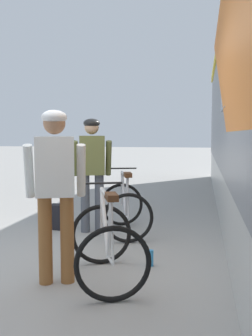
# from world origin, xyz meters

# --- Properties ---
(ground_plane) EXTENTS (80.00, 80.00, 0.00)m
(ground_plane) POSITION_xyz_m (0.00, 0.00, 0.00)
(ground_plane) COLOR #A09E99
(cyclist_near_in_white) EXTENTS (0.66, 0.45, 1.76)m
(cyclist_near_in_white) POSITION_xyz_m (0.01, -0.34, 1.05)
(cyclist_near_in_white) COLOR #935B2D
(cyclist_near_in_white) RESTS_ON ground
(cyclist_far_in_olive) EXTENTS (0.66, 0.45, 1.76)m
(cyclist_far_in_olive) POSITION_xyz_m (-0.22, 1.67, 1.05)
(cyclist_far_in_olive) COLOR #4C515B
(cyclist_far_in_olive) RESTS_ON ground
(bicycle_near_white) EXTENTS (1.05, 1.25, 0.99)m
(bicycle_near_white) POSITION_xyz_m (0.50, -0.20, 0.40)
(bicycle_near_white) COLOR black
(bicycle_near_white) RESTS_ON ground
(bicycle_far_silver) EXTENTS (1.00, 1.23, 0.99)m
(bicycle_far_silver) POSITION_xyz_m (0.30, 1.66, 0.40)
(bicycle_far_silver) COLOR black
(bicycle_far_silver) RESTS_ON ground
(backpack_on_platform) EXTENTS (0.30, 0.21, 0.40)m
(backpack_on_platform) POSITION_xyz_m (-0.80, 1.71, 0.20)
(backpack_on_platform) COLOR black
(backpack_on_platform) RESTS_ON ground
(water_bottle_near_the_bikes) EXTENTS (0.07, 0.07, 0.19)m
(water_bottle_near_the_bikes) POSITION_xyz_m (0.89, 0.34, 0.09)
(water_bottle_near_the_bikes) COLOR #338CCC
(water_bottle_near_the_bikes) RESTS_ON ground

